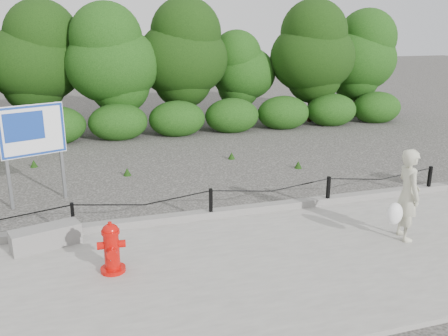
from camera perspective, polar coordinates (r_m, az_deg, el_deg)
ground at (r=9.15m, az=-1.58°, el=-6.53°), size 90.00×90.00×0.00m
sidewalk at (r=7.42m, az=2.73°, el=-12.03°), size 14.00×4.00×0.08m
curb at (r=9.14m, az=-1.67°, el=-5.55°), size 14.00×0.22×0.14m
chain_barrier at (r=8.98m, az=-1.60°, el=-3.85°), size 10.06×0.06×0.60m
treeline at (r=17.24m, az=-9.10°, el=12.94°), size 20.43×3.65×4.52m
fire_hydrant at (r=7.28m, az=-13.37°, el=-9.38°), size 0.42×0.43×0.80m
pedestrian at (r=8.59m, az=21.17°, el=-3.14°), size 0.74×0.65×1.59m
concrete_block at (r=8.47m, az=-20.64°, el=-7.76°), size 1.16×0.69×0.35m
advertising_sign at (r=10.41m, az=-22.06°, el=3.70°), size 1.24×0.54×2.11m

